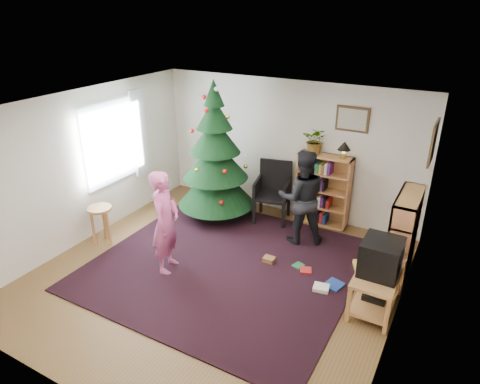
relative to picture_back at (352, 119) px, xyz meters
The scene contains 23 objects.
floor 3.35m from the picture_back, 114.92° to the right, with size 5.00×5.00×0.00m, color brown.
ceiling 2.78m from the picture_back, 114.92° to the right, with size 5.00×5.00×0.00m, color white.
wall_back 1.35m from the picture_back, behind, with size 5.00×0.02×2.50m, color silver.
wall_front 5.15m from the picture_back, 103.02° to the right, with size 5.00×0.02×2.50m, color silver.
wall_left 4.47m from the picture_back, 145.86° to the right, with size 0.02×5.00×2.50m, color silver.
wall_right 2.90m from the picture_back, 61.39° to the right, with size 0.02×5.00×2.50m, color silver.
rug 3.13m from the picture_back, 117.87° to the right, with size 3.80×3.60×0.02m, color black.
window_pane 4.10m from the picture_back, 152.62° to the right, with size 0.04×1.20×1.40m, color silver.
curtain 3.79m from the picture_back, 161.83° to the right, with size 0.06×0.35×1.60m, color silver.
picture_back is the anchor object (origin of this frame).
picture_right 1.51m from the picture_back, 28.69° to the right, with size 0.03×0.50×0.60m.
christmas_tree 2.48m from the picture_back, 158.56° to the right, with size 1.41×1.41×2.55m.
bookshelf_back 1.34m from the picture_back, 158.99° to the right, with size 0.95×0.30×1.30m.
bookshelf_right 2.09m from the picture_back, 43.95° to the right, with size 0.30×0.95×1.30m.
tv_stand 2.84m from the picture_back, 62.65° to the right, with size 0.53×0.95×0.55m.
crt_tv 2.61m from the picture_back, 62.72° to the right, with size 0.49×0.52×0.46m.
armchair 1.84m from the picture_back, 162.87° to the right, with size 0.71×0.72×1.09m.
stool 4.44m from the picture_back, 141.83° to the right, with size 0.39×0.39×0.66m.
person_standing 3.46m from the picture_back, 124.93° to the right, with size 0.58×0.38×1.59m, color #BF4C80.
person_by_chair 1.54m from the picture_back, 115.27° to the right, with size 0.78×0.61×1.61m, color black.
potted_plant 0.70m from the picture_back, 166.24° to the right, with size 0.43×0.37×0.48m, color gray.
table_lamp 0.47m from the picture_back, 110.85° to the right, with size 0.22×0.22×0.30m.
floor_clutter 2.59m from the picture_back, 85.82° to the right, with size 1.52×0.99×0.08m.
Camera 1 is at (2.89, -4.46, 3.73)m, focal length 32.00 mm.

